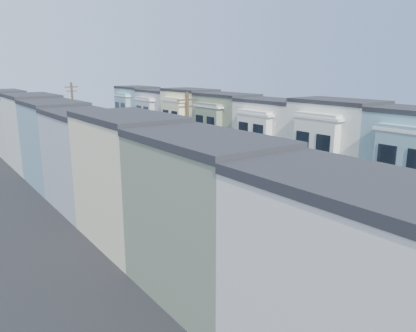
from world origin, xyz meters
TOP-DOWN VIEW (x-y plane):
  - ground at (0.00, 0.00)m, footprint 160.00×160.00m
  - road_slab at (0.00, 15.00)m, footprint 12.00×70.00m
  - curb_left at (-6.05, 15.00)m, footprint 0.30×70.00m
  - curb_right at (6.05, 15.00)m, footprint 0.30×70.00m
  - sidewalk_left at (-7.35, 15.00)m, footprint 2.60×70.00m
  - sidewalk_right at (7.35, 15.00)m, footprint 2.60×70.00m
  - centerline at (0.00, 15.00)m, footprint 0.12×70.00m
  - townhouse_row_left at (-11.15, 15.00)m, footprint 5.00×70.00m
  - townhouse_row_right at (11.15, 15.00)m, footprint 5.00×70.00m
  - tree_a at (-6.30, -14.82)m, footprint 4.70×4.70m
  - tree_b at (-6.30, -4.43)m, footprint 4.70×4.70m
  - tree_c at (-6.30, 7.17)m, footprint 4.51×4.51m
  - tree_d at (-6.30, 18.51)m, footprint 4.70×4.70m
  - tree_e at (-6.30, 31.03)m, footprint 4.62×4.62m
  - tree_far_r at (6.89, 30.19)m, footprint 2.87×2.87m
  - utility_pole_near at (-6.30, 2.00)m, footprint 1.60×0.26m
  - utility_pole_far at (-6.30, 28.00)m, footprint 1.60×0.26m
  - fedex_truck at (1.76, 10.41)m, footprint 2.46×6.39m
  - lead_sedan at (2.71, 18.58)m, footprint 1.36×3.75m
  - parked_left_a at (-4.90, -14.03)m, footprint 2.37×5.10m
  - parked_left_b at (-4.90, -6.05)m, footprint 1.67×3.98m
  - parked_left_c at (-4.90, -0.44)m, footprint 2.11×4.78m
  - parked_left_d at (-4.90, 11.98)m, footprint 1.70×3.90m
  - parked_right_a at (4.90, -8.98)m, footprint 2.11×4.74m
  - parked_right_b at (4.90, -2.86)m, footprint 1.65×4.21m
  - parked_right_c at (4.90, 18.20)m, footprint 1.88×4.37m
  - parked_right_d at (4.90, 26.78)m, footprint 2.45×5.25m

SIDE VIEW (x-z plane):
  - ground at x=0.00m, z-range 0.00..0.00m
  - centerline at x=0.00m, z-range -0.01..0.01m
  - townhouse_row_left at x=-11.15m, z-range -4.25..4.25m
  - townhouse_row_right at x=11.15m, z-range -4.25..4.25m
  - road_slab at x=0.00m, z-range 0.00..0.02m
  - curb_left at x=-6.05m, z-range 0.00..0.15m
  - curb_right at x=6.05m, z-range 0.00..0.15m
  - sidewalk_left at x=-7.35m, z-range 0.00..0.15m
  - sidewalk_right at x=7.35m, z-range 0.00..0.15m
  - lead_sedan at x=2.71m, z-range 0.00..1.25m
  - parked_left_d at x=-4.90m, z-range 0.00..1.26m
  - parked_left_b at x=-4.90m, z-range 0.00..1.29m
  - parked_right_b at x=4.90m, z-range 0.00..1.36m
  - parked_right_a at x=4.90m, z-range 0.00..1.40m
  - parked_right_c at x=4.90m, z-range 0.00..1.42m
  - parked_left_a at x=-4.90m, z-range 0.00..1.50m
  - parked_left_c at x=-4.90m, z-range 0.00..1.51m
  - parked_right_d at x=4.90m, z-range 0.00..1.54m
  - fedex_truck at x=1.76m, z-range 0.18..3.24m
  - tree_far_r at x=6.89m, z-range 1.06..6.15m
  - tree_d at x=-6.30m, z-range 1.22..8.41m
  - tree_c at x=-6.30m, z-range 1.31..8.48m
  - tree_b at x=-6.30m, z-range 1.33..8.74m
  - tree_a at x=-6.30m, z-range 1.34..8.77m
  - tree_e at x=-6.30m, z-range 1.40..8.87m
  - utility_pole_near at x=-6.30m, z-range 0.15..10.15m
  - utility_pole_far at x=-6.30m, z-range 0.15..10.15m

